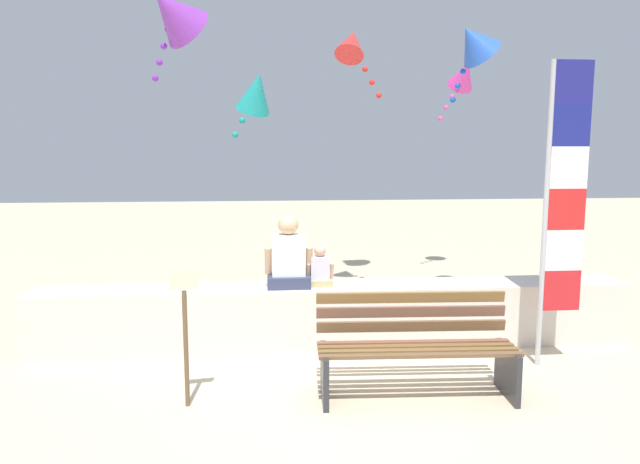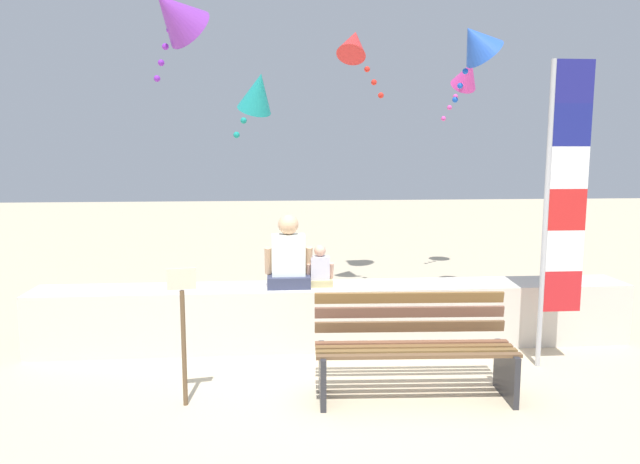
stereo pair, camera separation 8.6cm
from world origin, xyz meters
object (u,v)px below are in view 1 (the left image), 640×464
at_px(person_child, 320,270).
at_px(kite_purple, 173,13).
at_px(kite_red, 352,44).
at_px(flag_banner, 560,198).
at_px(kite_magenta, 464,75).
at_px(person_adult, 289,259).
at_px(park_bench, 415,348).
at_px(sign_post, 185,325).
at_px(kite_blue, 474,42).
at_px(kite_teal, 256,92).

distance_m(person_child, kite_purple, 3.48).
bearing_deg(kite_purple, kite_red, 24.47).
distance_m(flag_banner, kite_magenta, 4.47).
bearing_deg(person_adult, kite_purple, 143.37).
height_order(park_bench, person_child, person_child).
distance_m(park_bench, person_adult, 1.84).
distance_m(park_bench, flag_banner, 2.11).
distance_m(person_adult, person_child, 0.37).
xyz_separation_m(person_child, kite_purple, (-1.65, 0.97, 2.90)).
height_order(kite_magenta, sign_post, kite_magenta).
relative_size(person_adult, kite_red, 0.76).
height_order(kite_red, kite_blue, kite_red).
bearing_deg(kite_purple, sign_post, -81.29).
bearing_deg(park_bench, kite_purple, 135.08).
distance_m(kite_blue, kite_magenta, 1.97).
bearing_deg(kite_teal, person_child, -61.96).
xyz_separation_m(person_child, kite_red, (0.64, 2.00, 2.77)).
bearing_deg(person_child, kite_teal, 118.04).
bearing_deg(kite_magenta, kite_teal, -149.43).
distance_m(kite_purple, kite_blue, 3.84).
height_order(person_adult, person_child, person_adult).
bearing_deg(kite_blue, kite_purple, -173.40).
xyz_separation_m(kite_purple, kite_blue, (3.81, 0.44, -0.19)).
bearing_deg(kite_blue, park_bench, -117.31).
bearing_deg(park_bench, kite_blue, 62.69).
height_order(park_bench, person_adult, person_adult).
distance_m(kite_teal, sign_post, 3.56).
bearing_deg(sign_post, kite_teal, 77.98).
distance_m(person_child, sign_post, 1.94).
bearing_deg(kite_teal, sign_post, -102.02).
bearing_deg(sign_post, person_adult, 57.29).
relative_size(person_adult, person_child, 1.74).
bearing_deg(person_adult, kite_teal, 104.88).
bearing_deg(kite_red, person_child, -107.59).
bearing_deg(kite_blue, person_child, -146.99).
relative_size(flag_banner, kite_magenta, 2.82).
height_order(flag_banner, kite_magenta, kite_magenta).
bearing_deg(kite_teal, person_adult, -75.12).
xyz_separation_m(person_adult, kite_magenta, (3.04, 3.30, 2.40)).
bearing_deg(kite_red, kite_magenta, 32.13).
bearing_deg(kite_magenta, kite_blue, -105.72).
distance_m(person_child, flag_banner, 2.58).
bearing_deg(kite_magenta, park_bench, -112.86).
bearing_deg(kite_red, flag_banner, -59.49).
relative_size(kite_teal, kite_blue, 0.81).
height_order(kite_blue, kite_magenta, kite_blue).
bearing_deg(park_bench, person_child, 117.32).
relative_size(park_bench, person_child, 3.86).
relative_size(kite_red, kite_blue, 0.95).
bearing_deg(kite_purple, park_bench, -44.92).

